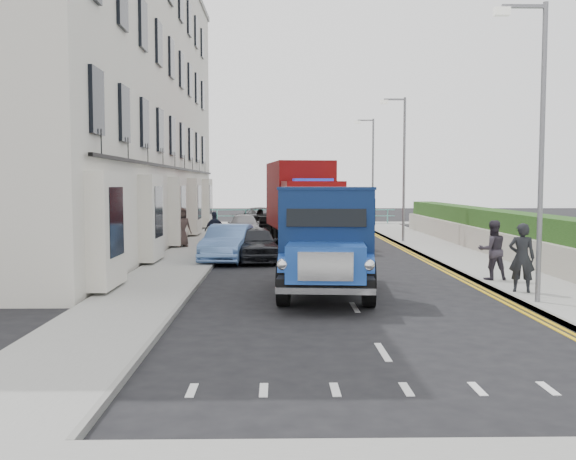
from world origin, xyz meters
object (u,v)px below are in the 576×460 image
object	(u,v)px
lamp_mid	(402,161)
bedford_lorry	(326,249)
parked_car_front	(256,244)
lamp_near	(537,135)
red_lorry	(302,201)
pedestrian_east_near	(522,258)
lamp_far	(371,166)

from	to	relation	value
lamp_mid	bedford_lorry	distance (m)	15.88
bedford_lorry	parked_car_front	bearing A→B (deg)	109.30
lamp_near	lamp_mid	xyz separation A→B (m)	(0.00, 16.00, 0.00)
parked_car_front	red_lorry	bearing A→B (deg)	65.46
bedford_lorry	pedestrian_east_near	size ratio (longest dim) A/B	3.39
parked_car_front	pedestrian_east_near	distance (m)	10.38
lamp_mid	pedestrian_east_near	xyz separation A→B (m)	(0.26, -14.62, -2.99)
bedford_lorry	pedestrian_east_near	xyz separation A→B (m)	(5.01, 0.28, -0.26)
lamp_far	pedestrian_east_near	bearing A→B (deg)	-89.40
lamp_far	pedestrian_east_near	distance (m)	24.80
lamp_mid	lamp_far	bearing A→B (deg)	90.00
pedestrian_east_near	bedford_lorry	bearing A→B (deg)	22.67
lamp_mid	parked_car_front	bearing A→B (deg)	-134.07
lamp_near	lamp_far	xyz separation A→B (m)	(0.00, 26.00, 0.00)
lamp_near	lamp_mid	size ratio (longest dim) A/B	1.00
lamp_near	pedestrian_east_near	xyz separation A→B (m)	(0.26, 1.38, -2.99)
bedford_lorry	red_lorry	size ratio (longest dim) A/B	0.77
parked_car_front	pedestrian_east_near	world-z (taller)	pedestrian_east_near
lamp_far	red_lorry	xyz separation A→B (m)	(-4.82, -10.56, -1.91)
lamp_near	lamp_far	distance (m)	26.00
parked_car_front	pedestrian_east_near	xyz separation A→B (m)	(7.04, -7.62, 0.34)
lamp_near	bedford_lorry	xyz separation A→B (m)	(-4.75, 1.10, -2.73)
lamp_near	lamp_mid	distance (m)	16.00
lamp_near	parked_car_front	xyz separation A→B (m)	(-6.78, 9.00, -3.34)
lamp_mid	lamp_far	size ratio (longest dim) A/B	1.00
parked_car_front	lamp_far	bearing A→B (deg)	60.64
lamp_near	parked_car_front	bearing A→B (deg)	126.98
lamp_far	pedestrian_east_near	size ratio (longest dim) A/B	3.96
bedford_lorry	red_lorry	bearing A→B (deg)	95.20
lamp_near	bedford_lorry	distance (m)	5.59
parked_car_front	bedford_lorry	bearing A→B (deg)	-83.26
lamp_mid	lamp_near	bearing A→B (deg)	-90.00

